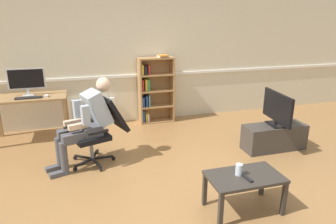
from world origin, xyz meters
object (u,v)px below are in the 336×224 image
(bookshelf, at_px, (154,90))
(tv_screen, at_px, (277,109))
(spare_remote, at_px, (248,178))
(computer_desk, at_px, (29,103))
(person_seated, at_px, (87,121))
(office_chair, at_px, (101,127))
(coffee_table, at_px, (244,180))
(computer_mouse, at_px, (46,96))
(drinking_glass, at_px, (239,170))
(keyboard, at_px, (29,98))
(imac_monitor, at_px, (26,80))
(tv_stand, at_px, (274,137))
(radiator, at_px, (94,112))

(bookshelf, bearing_deg, tv_screen, -50.32)
(bookshelf, height_order, spare_remote, bookshelf)
(computer_desk, xyz_separation_m, person_seated, (0.89, -1.23, 0.01))
(office_chair, relative_size, person_seated, 0.77)
(tv_screen, xyz_separation_m, coffee_table, (-1.27, -1.29, -0.31))
(computer_mouse, relative_size, drinking_glass, 0.79)
(keyboard, xyz_separation_m, coffee_table, (2.42, -2.67, -0.40))
(spare_remote, bearing_deg, imac_monitor, -56.28)
(keyboard, relative_size, computer_mouse, 4.13)
(keyboard, xyz_separation_m, bookshelf, (2.19, 0.44, -0.12))
(tv_stand, bearing_deg, bookshelf, 129.65)
(imac_monitor, xyz_separation_m, person_seated, (0.90, -1.30, -0.37))
(radiator, bearing_deg, computer_desk, -159.67)
(keyboard, xyz_separation_m, computer_mouse, (0.27, 0.02, 0.01))
(bookshelf, relative_size, spare_remote, 8.85)
(computer_desk, distance_m, office_chair, 1.59)
(tv_screen, bearing_deg, person_seated, 89.55)
(keyboard, height_order, coffee_table, keyboard)
(office_chair, xyz_separation_m, coffee_table, (1.37, -1.65, -0.16))
(tv_stand, xyz_separation_m, drinking_glass, (-1.33, -1.25, 0.28))
(person_seated, bearing_deg, tv_stand, 65.62)
(office_chair, distance_m, tv_screen, 2.67)
(office_chair, distance_m, tv_stand, 2.68)
(coffee_table, xyz_separation_m, spare_remote, (-0.01, -0.08, 0.07))
(bookshelf, bearing_deg, keyboard, -168.75)
(imac_monitor, xyz_separation_m, tv_stand, (3.73, -1.60, -0.82))
(computer_desk, height_order, tv_stand, computer_desk)
(drinking_glass, xyz_separation_m, spare_remote, (0.05, -0.11, -0.05))
(spare_remote, bearing_deg, bookshelf, -91.75)
(computer_mouse, xyz_separation_m, office_chair, (0.79, -1.04, -0.25))
(spare_remote, bearing_deg, person_seated, -52.79)
(tv_screen, bearing_deg, drinking_glass, 138.82)
(office_chair, bearing_deg, coffee_table, 21.37)
(keyboard, bearing_deg, drinking_glass, -48.12)
(imac_monitor, relative_size, bookshelf, 0.44)
(computer_desk, bearing_deg, tv_screen, -22.28)
(office_chair, height_order, drinking_glass, office_chair)
(bookshelf, bearing_deg, computer_desk, -172.40)
(keyboard, relative_size, drinking_glass, 3.27)
(computer_mouse, xyz_separation_m, tv_stand, (3.43, -1.40, -0.57))
(bookshelf, relative_size, tv_screen, 1.69)
(keyboard, distance_m, radiator, 1.26)
(tv_stand, height_order, tv_screen, tv_screen)
(computer_mouse, relative_size, tv_screen, 0.13)
(keyboard, relative_size, tv_stand, 0.42)
(imac_monitor, height_order, drinking_glass, imac_monitor)
(keyboard, distance_m, computer_mouse, 0.27)
(office_chair, bearing_deg, spare_remote, 19.86)
(computer_desk, xyz_separation_m, computer_mouse, (0.29, -0.12, 0.13))
(computer_desk, bearing_deg, bookshelf, 7.60)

